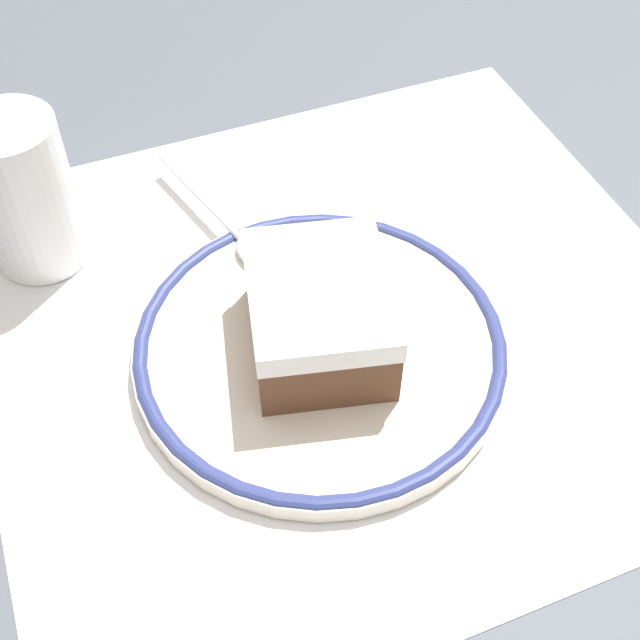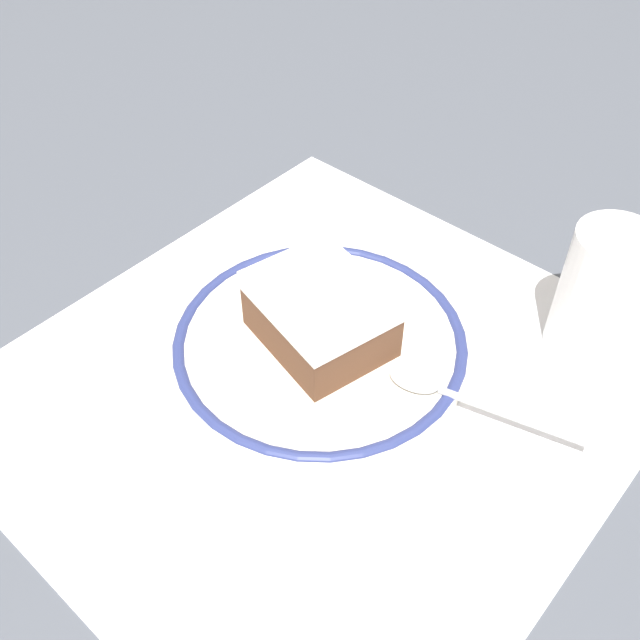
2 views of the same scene
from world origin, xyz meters
TOP-DOWN VIEW (x-y plane):
  - ground_plane at (0.00, 0.00)m, footprint 2.40×2.40m
  - placemat at (0.00, 0.00)m, footprint 0.44×0.41m
  - plate at (0.02, 0.02)m, footprint 0.22×0.22m
  - cake_slice at (0.02, 0.02)m, footprint 0.10×0.11m
  - spoon at (0.04, -0.08)m, footprint 0.05×0.14m
  - cup at (0.16, -0.12)m, footprint 0.06×0.06m
  - napkin at (-0.10, -0.12)m, footprint 0.12×0.15m

SIDE VIEW (x-z plane):
  - ground_plane at x=0.00m, z-range 0.00..0.00m
  - placemat at x=0.00m, z-range 0.00..0.00m
  - napkin at x=-0.10m, z-range 0.00..0.00m
  - plate at x=0.02m, z-range 0.00..0.02m
  - spoon at x=0.04m, z-range 0.01..0.02m
  - cake_slice at x=0.02m, z-range 0.01..0.06m
  - cup at x=0.16m, z-range -0.01..0.10m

